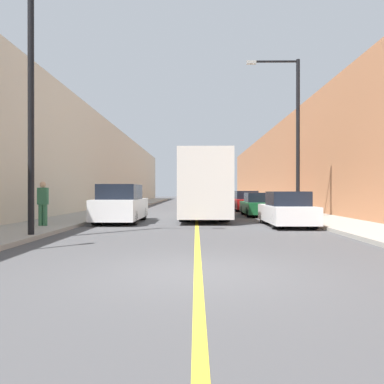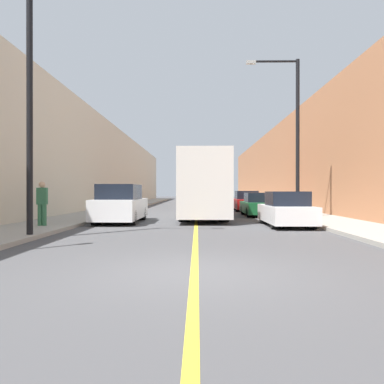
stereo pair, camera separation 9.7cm
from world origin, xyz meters
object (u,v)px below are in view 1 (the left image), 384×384
bus (203,185)px  car_right_near (287,211)px  parked_suv_left (121,205)px  pedestrian (43,203)px  street_lamp_left (38,89)px  street_lamp_right (294,128)px  car_right_mid (258,205)px  car_right_far (246,202)px

bus → car_right_near: (3.59, -6.27, -1.21)m
parked_suv_left → pedestrian: 4.16m
street_lamp_left → street_lamp_right: size_ratio=0.98×
bus → car_right_mid: (3.49, 0.61, -1.24)m
car_right_mid → pedestrian: pedestrian is taller
bus → street_lamp_right: 6.34m
street_lamp_left → pedestrian: size_ratio=4.59×
bus → car_right_mid: size_ratio=2.77×
parked_suv_left → street_lamp_left: bearing=-102.4°
car_right_far → bus: bearing=-117.9°
car_right_mid → bus: bearing=-170.1°
car_right_far → street_lamp_right: size_ratio=0.52×
parked_suv_left → pedestrian: (-2.53, -3.30, 0.21)m
pedestrian → street_lamp_left: bearing=-70.0°
car_right_far → car_right_mid: bearing=-90.0°
car_right_mid → parked_suv_left: bearing=-146.7°
car_right_near → car_right_mid: car_right_near is taller
car_right_near → street_lamp_right: street_lamp_right is taller
car_right_near → pedestrian: pedestrian is taller
bus → car_right_far: bus is taller
car_right_near → car_right_mid: 6.88m
parked_suv_left → bus: bearing=46.7°
street_lamp_left → car_right_mid: bearing=51.6°
street_lamp_right → bus: bearing=148.8°
car_right_far → street_lamp_right: bearing=-82.4°
street_lamp_right → pedestrian: 12.98m
street_lamp_right → pedestrian: size_ratio=4.67×
car_right_far → street_lamp_right: (1.27, -9.48, 4.22)m
parked_suv_left → street_lamp_left: (-1.40, -6.38, 3.98)m
street_lamp_left → parked_suv_left: bearing=77.6°
bus → parked_suv_left: size_ratio=2.50×
car_right_far → pedestrian: size_ratio=2.42×
car_right_mid → street_lamp_left: (-9.03, -11.39, 4.19)m
street_lamp_left → bus: bearing=62.8°
car_right_mid → car_right_far: (0.00, 5.98, 0.04)m
car_right_mid → street_lamp_right: (1.28, -3.50, 4.26)m
street_lamp_left → car_right_far: bearing=62.5°
car_right_mid → street_lamp_left: street_lamp_left is taller
car_right_mid → car_right_far: size_ratio=1.03×
car_right_near → street_lamp_right: bearing=70.8°
car_right_far → pedestrian: (-10.16, -14.29, 0.38)m
bus → street_lamp_left: size_ratio=1.51×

